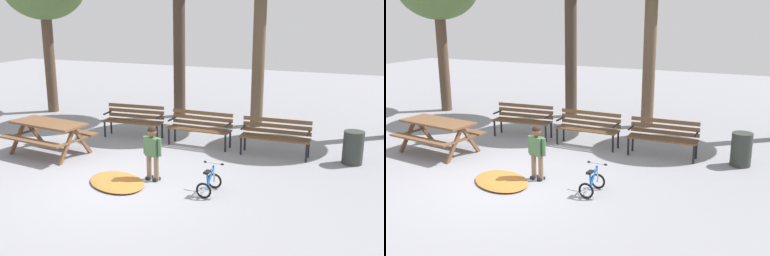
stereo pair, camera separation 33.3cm
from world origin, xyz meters
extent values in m
plane|color=gray|center=(0.00, 0.00, 0.00)|extent=(36.00, 36.00, 0.00)
cube|color=brown|center=(-2.49, 1.10, 0.74)|extent=(1.88, 0.97, 0.05)
cube|color=brown|center=(-2.56, 0.55, 0.45)|extent=(1.82, 0.45, 0.04)
cube|color=brown|center=(-2.43, 1.64, 0.45)|extent=(1.82, 0.45, 0.04)
cube|color=brown|center=(-3.30, 0.94, 0.36)|extent=(0.13, 0.57, 0.76)
cube|color=brown|center=(-3.24, 1.44, 0.36)|extent=(0.13, 0.57, 0.76)
cube|color=brown|center=(-3.27, 1.19, 0.42)|extent=(0.21, 1.10, 0.04)
cube|color=brown|center=(-1.75, 0.76, 0.36)|extent=(0.13, 0.57, 0.76)
cube|color=brown|center=(-1.69, 1.25, 0.36)|extent=(0.13, 0.57, 0.76)
cube|color=brown|center=(-1.72, 1.00, 0.42)|extent=(0.21, 1.10, 0.04)
cube|color=brown|center=(-1.37, 3.20, 0.44)|extent=(1.60, 0.19, 0.03)
cube|color=brown|center=(-1.36, 3.08, 0.44)|extent=(1.60, 0.19, 0.03)
cube|color=brown|center=(-1.35, 2.96, 0.44)|extent=(1.60, 0.19, 0.03)
cube|color=brown|center=(-1.35, 2.84, 0.44)|extent=(1.60, 0.19, 0.03)
cube|color=brown|center=(-1.38, 3.24, 0.54)|extent=(1.60, 0.16, 0.09)
cube|color=brown|center=(-1.38, 3.24, 0.67)|extent=(1.60, 0.16, 0.09)
cube|color=brown|center=(-1.38, 3.24, 0.81)|extent=(1.60, 0.16, 0.09)
cylinder|color=black|center=(-0.60, 2.92, 0.22)|extent=(0.05, 0.05, 0.44)
cylinder|color=black|center=(-0.63, 3.28, 0.22)|extent=(0.05, 0.05, 0.44)
cube|color=black|center=(-0.61, 3.10, 0.62)|extent=(0.07, 0.40, 0.03)
cylinder|color=black|center=(-2.09, 2.81, 0.22)|extent=(0.05, 0.05, 0.44)
cylinder|color=black|center=(-2.12, 3.17, 0.22)|extent=(0.05, 0.05, 0.44)
cube|color=black|center=(-2.11, 2.99, 0.62)|extent=(0.07, 0.40, 0.03)
cube|color=brown|center=(0.54, 3.14, 0.44)|extent=(1.60, 0.10, 0.03)
cube|color=brown|center=(0.54, 3.02, 0.44)|extent=(1.60, 0.10, 0.03)
cube|color=brown|center=(0.54, 2.90, 0.44)|extent=(1.60, 0.10, 0.03)
cube|color=brown|center=(0.54, 2.78, 0.44)|extent=(1.60, 0.10, 0.03)
cube|color=brown|center=(0.55, 3.18, 0.54)|extent=(1.60, 0.07, 0.09)
cube|color=brown|center=(0.55, 3.18, 0.67)|extent=(1.60, 0.07, 0.09)
cube|color=brown|center=(0.55, 3.18, 0.81)|extent=(1.60, 0.07, 0.09)
cylinder|color=black|center=(1.29, 2.79, 0.22)|extent=(0.05, 0.05, 0.44)
cylinder|color=black|center=(1.29, 3.15, 0.22)|extent=(0.05, 0.05, 0.44)
cube|color=black|center=(1.29, 2.97, 0.62)|extent=(0.05, 0.40, 0.03)
cylinder|color=black|center=(-0.21, 2.81, 0.22)|extent=(0.05, 0.05, 0.44)
cylinder|color=black|center=(-0.21, 3.17, 0.22)|extent=(0.05, 0.05, 0.44)
cube|color=black|center=(-0.21, 2.99, 0.62)|extent=(0.05, 0.40, 0.03)
cube|color=brown|center=(2.44, 3.07, 0.44)|extent=(1.60, 0.10, 0.03)
cube|color=brown|center=(2.44, 2.95, 0.44)|extent=(1.60, 0.10, 0.03)
cube|color=brown|center=(2.44, 2.83, 0.44)|extent=(1.60, 0.10, 0.03)
cube|color=brown|center=(2.44, 2.71, 0.44)|extent=(1.60, 0.10, 0.03)
cube|color=brown|center=(2.44, 3.11, 0.54)|extent=(1.60, 0.07, 0.09)
cube|color=brown|center=(2.44, 3.11, 0.67)|extent=(1.60, 0.07, 0.09)
cube|color=brown|center=(2.44, 3.11, 0.81)|extent=(1.60, 0.07, 0.09)
cylinder|color=black|center=(3.19, 2.74, 0.22)|extent=(0.05, 0.05, 0.44)
cylinder|color=black|center=(3.19, 3.10, 0.22)|extent=(0.05, 0.05, 0.44)
cube|color=black|center=(3.19, 2.92, 0.62)|extent=(0.05, 0.40, 0.03)
cylinder|color=black|center=(1.69, 2.72, 0.22)|extent=(0.05, 0.05, 0.44)
cylinder|color=black|center=(1.69, 3.08, 0.22)|extent=(0.05, 0.05, 0.44)
cube|color=black|center=(1.69, 2.90, 0.62)|extent=(0.05, 0.40, 0.03)
cylinder|color=#7F664C|center=(0.61, 0.48, 0.25)|extent=(0.10, 0.10, 0.51)
cube|color=black|center=(0.61, 0.48, 0.03)|extent=(0.11, 0.17, 0.06)
cylinder|color=#7F664C|center=(0.43, 0.51, 0.25)|extent=(0.10, 0.10, 0.51)
cube|color=black|center=(0.43, 0.51, 0.03)|extent=(0.11, 0.17, 0.06)
cube|color=#477047|center=(0.52, 0.50, 0.70)|extent=(0.29, 0.19, 0.38)
sphere|color=brown|center=(0.52, 0.50, 0.99)|extent=(0.19, 0.19, 0.19)
sphere|color=black|center=(0.52, 0.50, 1.02)|extent=(0.18, 0.18, 0.18)
cylinder|color=#477047|center=(0.69, 0.47, 0.71)|extent=(0.08, 0.08, 0.35)
cylinder|color=#477047|center=(0.35, 0.53, 0.71)|extent=(0.08, 0.08, 0.35)
torus|color=black|center=(1.80, 0.56, 0.15)|extent=(0.30, 0.05, 0.30)
cylinder|color=silver|center=(1.80, 0.56, 0.15)|extent=(0.05, 0.04, 0.04)
torus|color=black|center=(1.78, 0.04, 0.15)|extent=(0.30, 0.05, 0.30)
cylinder|color=silver|center=(1.78, 0.04, 0.15)|extent=(0.05, 0.04, 0.04)
torus|color=white|center=(1.67, 0.04, 0.05)|extent=(0.11, 0.03, 0.11)
torus|color=white|center=(1.89, 0.03, 0.05)|extent=(0.11, 0.03, 0.11)
cylinder|color=blue|center=(1.79, 0.38, 0.32)|extent=(0.05, 0.31, 0.32)
cylinder|color=blue|center=(1.79, 0.22, 0.30)|extent=(0.04, 0.08, 0.27)
cylinder|color=blue|center=(1.78, 0.14, 0.16)|extent=(0.04, 0.20, 0.05)
cylinder|color=silver|center=(1.80, 0.54, 0.31)|extent=(0.03, 0.07, 0.32)
cylinder|color=blue|center=(1.79, 0.36, 0.42)|extent=(0.04, 0.32, 0.05)
cube|color=black|center=(1.79, 0.20, 0.45)|extent=(0.10, 0.17, 0.04)
cylinder|color=silver|center=(1.80, 0.52, 0.52)|extent=(0.34, 0.04, 0.02)
cylinder|color=black|center=(1.63, 0.52, 0.52)|extent=(0.05, 0.04, 0.04)
cylinder|color=black|center=(1.97, 0.51, 0.52)|extent=(0.05, 0.04, 0.04)
ellipsoid|color=#B26B2D|center=(-0.04, 0.06, 0.04)|extent=(1.62, 1.47, 0.07)
cylinder|color=#2D332D|center=(4.15, 3.04, 0.37)|extent=(0.44, 0.44, 0.74)
cylinder|color=brown|center=(-5.44, 4.83, 1.59)|extent=(0.34, 0.34, 3.18)
cylinder|color=#423328|center=(-1.22, 5.79, 2.21)|extent=(0.37, 0.37, 4.41)
cylinder|color=brown|center=(1.35, 5.52, 1.92)|extent=(0.36, 0.36, 3.85)
camera|label=1|loc=(4.39, -6.90, 3.28)|focal=41.56mm
camera|label=2|loc=(4.70, -6.77, 3.28)|focal=41.56mm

